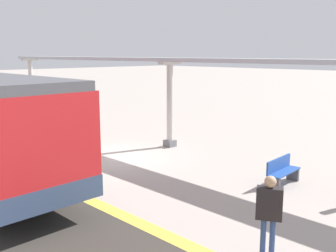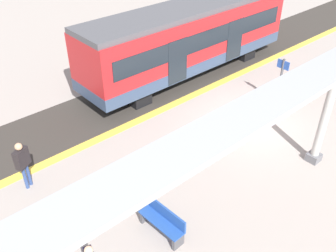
{
  "view_description": "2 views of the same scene",
  "coord_description": "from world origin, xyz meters",
  "px_view_note": "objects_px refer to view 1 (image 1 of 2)",
  "views": [
    {
      "loc": [
        -9.05,
        -12.14,
        4.09
      ],
      "look_at": [
        0.34,
        -2.77,
        1.62
      ],
      "focal_mm": 41.51,
      "sensor_mm": 36.0,
      "label": 1
    },
    {
      "loc": [
        7.32,
        -11.06,
        8.67
      ],
      "look_at": [
        0.07,
        -4.63,
        2.01
      ],
      "focal_mm": 40.08,
      "sensor_mm": 36.0,
      "label": 2
    }
  ],
  "objects_px": {
    "canopy_pillar_third": "(31,87)",
    "passenger_waiting_near_edge": "(269,208)",
    "canopy_pillar_second": "(170,104)",
    "bench_mid_platform": "(282,171)",
    "bench_near_end": "(68,122)",
    "platform_info_sign": "(80,120)"
  },
  "relations": [
    {
      "from": "canopy_pillar_third",
      "to": "passenger_waiting_near_edge",
      "type": "distance_m",
      "value": 22.09
    },
    {
      "from": "canopy_pillar_second",
      "to": "canopy_pillar_third",
      "type": "bearing_deg",
      "value": 90.0
    },
    {
      "from": "bench_mid_platform",
      "to": "passenger_waiting_near_edge",
      "type": "xyz_separation_m",
      "value": [
        -4.36,
        -2.09,
        0.66
      ]
    },
    {
      "from": "canopy_pillar_second",
      "to": "passenger_waiting_near_edge",
      "type": "bearing_deg",
      "value": -123.9
    },
    {
      "from": "bench_near_end",
      "to": "platform_info_sign",
      "type": "distance_m",
      "value": 4.92
    },
    {
      "from": "bench_mid_platform",
      "to": "bench_near_end",
      "type": "bearing_deg",
      "value": 90.04
    },
    {
      "from": "canopy_pillar_third",
      "to": "bench_mid_platform",
      "type": "height_order",
      "value": "canopy_pillar_third"
    },
    {
      "from": "bench_mid_platform",
      "to": "platform_info_sign",
      "type": "bearing_deg",
      "value": 103.46
    },
    {
      "from": "bench_mid_platform",
      "to": "passenger_waiting_near_edge",
      "type": "height_order",
      "value": "passenger_waiting_near_edge"
    },
    {
      "from": "canopy_pillar_third",
      "to": "passenger_waiting_near_edge",
      "type": "bearing_deg",
      "value": -104.48
    },
    {
      "from": "canopy_pillar_third",
      "to": "bench_mid_platform",
      "type": "xyz_separation_m",
      "value": [
        -1.16,
        -19.29,
        -1.47
      ]
    },
    {
      "from": "bench_near_end",
      "to": "passenger_waiting_near_edge",
      "type": "distance_m",
      "value": 15.5
    },
    {
      "from": "passenger_waiting_near_edge",
      "to": "bench_near_end",
      "type": "bearing_deg",
      "value": 73.69
    },
    {
      "from": "bench_mid_platform",
      "to": "canopy_pillar_third",
      "type": "bearing_deg",
      "value": 86.55
    },
    {
      "from": "canopy_pillar_third",
      "to": "platform_info_sign",
      "type": "relative_size",
      "value": 1.71
    },
    {
      "from": "passenger_waiting_near_edge",
      "to": "canopy_pillar_second",
      "type": "bearing_deg",
      "value": 56.1
    },
    {
      "from": "canopy_pillar_third",
      "to": "passenger_waiting_near_edge",
      "type": "height_order",
      "value": "canopy_pillar_third"
    },
    {
      "from": "canopy_pillar_second",
      "to": "bench_near_end",
      "type": "distance_m",
      "value": 6.91
    },
    {
      "from": "canopy_pillar_second",
      "to": "bench_mid_platform",
      "type": "distance_m",
      "value": 6.41
    },
    {
      "from": "platform_info_sign",
      "to": "passenger_waiting_near_edge",
      "type": "xyz_separation_m",
      "value": [
        -2.36,
        -10.46,
        -0.23
      ]
    },
    {
      "from": "bench_near_end",
      "to": "bench_mid_platform",
      "type": "bearing_deg",
      "value": -89.96
    },
    {
      "from": "bench_near_end",
      "to": "passenger_waiting_near_edge",
      "type": "height_order",
      "value": "passenger_waiting_near_edge"
    }
  ]
}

